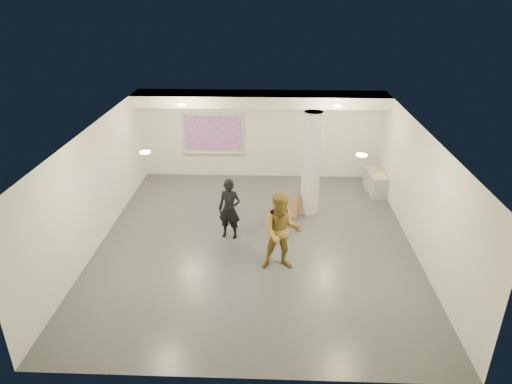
{
  "coord_description": "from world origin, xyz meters",
  "views": [
    {
      "loc": [
        0.4,
        -10.21,
        6.13
      ],
      "look_at": [
        0.0,
        0.4,
        1.25
      ],
      "focal_mm": 32.0,
      "sensor_mm": 36.0,
      "label": 1
    }
  ],
  "objects_px": {
    "woman": "(229,209)",
    "man": "(282,232)",
    "column": "(311,164)",
    "credenza": "(376,182)",
    "projection_screen": "(213,133)"
  },
  "relations": [
    {
      "from": "man",
      "to": "credenza",
      "type": "bearing_deg",
      "value": 52.11
    },
    {
      "from": "projection_screen",
      "to": "man",
      "type": "bearing_deg",
      "value": -68.05
    },
    {
      "from": "woman",
      "to": "projection_screen",
      "type": "bearing_deg",
      "value": 115.62
    },
    {
      "from": "column",
      "to": "woman",
      "type": "height_order",
      "value": "column"
    },
    {
      "from": "projection_screen",
      "to": "woman",
      "type": "height_order",
      "value": "projection_screen"
    },
    {
      "from": "woman",
      "to": "man",
      "type": "bearing_deg",
      "value": -33.0
    },
    {
      "from": "credenza",
      "to": "woman",
      "type": "distance_m",
      "value": 5.34
    },
    {
      "from": "man",
      "to": "projection_screen",
      "type": "bearing_deg",
      "value": 109.1
    },
    {
      "from": "column",
      "to": "credenza",
      "type": "bearing_deg",
      "value": 33.27
    },
    {
      "from": "column",
      "to": "man",
      "type": "relative_size",
      "value": 1.56
    },
    {
      "from": "projection_screen",
      "to": "column",
      "type": "bearing_deg",
      "value": -40.56
    },
    {
      "from": "column",
      "to": "man",
      "type": "bearing_deg",
      "value": -106.26
    },
    {
      "from": "woman",
      "to": "man",
      "type": "relative_size",
      "value": 0.84
    },
    {
      "from": "column",
      "to": "projection_screen",
      "type": "xyz_separation_m",
      "value": [
        -3.1,
        2.65,
        0.03
      ]
    },
    {
      "from": "projection_screen",
      "to": "credenza",
      "type": "distance_m",
      "value": 5.58
    }
  ]
}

